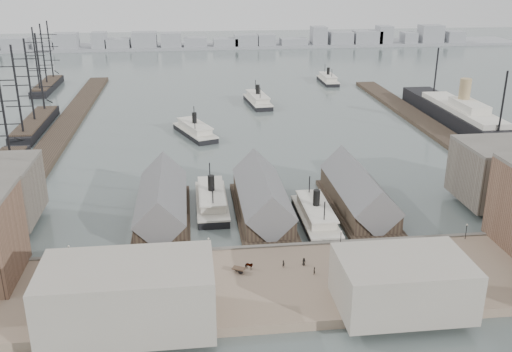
{
  "coord_description": "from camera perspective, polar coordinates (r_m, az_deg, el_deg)",
  "views": [
    {
      "loc": [
        -17.98,
        -120.14,
        62.85
      ],
      "look_at": [
        0.0,
        30.0,
        6.0
      ],
      "focal_mm": 40.0,
      "sensor_mm": 36.0,
      "label": 1
    }
  ],
  "objects": [
    {
      "name": "pedestrian_3",
      "position": [
        113.39,
        -7.84,
        -11.59
      ],
      "size": [
        0.98,
        0.52,
        1.6
      ],
      "primitive_type": "imported",
      "rotation": [
        0.0,
        0.0,
        6.14
      ],
      "color": "black",
      "rests_on": "quay"
    },
    {
      "name": "pedestrian_6",
      "position": [
        127.11,
        10.18,
        -7.94
      ],
      "size": [
        0.75,
        0.89,
        1.6
      ],
      "primitive_type": "imported",
      "rotation": [
        0.0,
        0.0,
        4.91
      ],
      "color": "black",
      "rests_on": "quay"
    },
    {
      "name": "ferry_shed_center",
      "position": [
        149.95,
        0.6,
        -2.24
      ],
      "size": [
        14.0,
        42.0,
        12.6
      ],
      "color": "#2D231C",
      "rests_on": "ground"
    },
    {
      "name": "pedestrian_5",
      "position": [
        120.45,
        5.84,
        -9.41
      ],
      "size": [
        0.7,
        0.74,
        1.64
      ],
      "primitive_type": "imported",
      "rotation": [
        0.0,
        0.0,
        4.1
      ],
      "color": "black",
      "rests_on": "quay"
    },
    {
      "name": "pedestrian_11",
      "position": [
        115.05,
        9.18,
        -11.1
      ],
      "size": [
        1.02,
        1.02,
        1.79
      ],
      "primitive_type": "imported",
      "rotation": [
        0.0,
        0.0,
        2.34
      ],
      "color": "black",
      "rests_on": "quay"
    },
    {
      "name": "sailing_ship_far",
      "position": [
        322.34,
        -20.14,
        8.56
      ],
      "size": [
        8.19,
        45.52,
        33.69
      ],
      "color": "black",
      "rests_on": "ground"
    },
    {
      "name": "ferry_shed_east",
      "position": [
        155.22,
        10.16,
        -1.76
      ],
      "size": [
        14.0,
        42.0,
        12.6
      ],
      "color": "#2D231C",
      "rests_on": "ground"
    },
    {
      "name": "lamp_post_far_e",
      "position": [
        141.93,
        20.31,
        -4.95
      ],
      "size": [
        0.44,
        0.44,
        3.92
      ],
      "color": "black",
      "rests_on": "quay"
    },
    {
      "name": "ferry_open_near",
      "position": [
        221.31,
        -6.13,
        4.6
      ],
      "size": [
        17.44,
        28.29,
        9.71
      ],
      "rotation": [
        0.0,
        0.0,
        0.37
      ],
      "color": "black",
      "rests_on": "ground"
    },
    {
      "name": "pedestrian_10",
      "position": [
        122.57,
        2.77,
        -8.74
      ],
      "size": [
        0.72,
        0.75,
        1.66
      ],
      "primitive_type": "imported",
      "rotation": [
        0.0,
        0.0,
        2.21
      ],
      "color": "black",
      "rests_on": "quay"
    },
    {
      "name": "pedestrian_2",
      "position": [
        126.46,
        -6.47,
        -7.85
      ],
      "size": [
        1.22,
        0.79,
        1.77
      ],
      "primitive_type": "imported",
      "rotation": [
        0.0,
        0.0,
        6.16
      ],
      "color": "black",
      "rests_on": "quay"
    },
    {
      "name": "lamp_post_far_w",
      "position": [
        130.04,
        -18.19,
        -7.07
      ],
      "size": [
        0.44,
        0.44,
        3.92
      ],
      "color": "black",
      "rests_on": "quay"
    },
    {
      "name": "pedestrian_7",
      "position": [
        123.27,
        17.54,
        -9.56
      ],
      "size": [
        0.91,
        1.29,
        1.81
      ],
      "primitive_type": "imported",
      "rotation": [
        0.0,
        0.0,
        1.35
      ],
      "color": "black",
      "rests_on": "quay"
    },
    {
      "name": "horse_cart_left",
      "position": [
        123.4,
        -13.22,
        -9.1
      ],
      "size": [
        4.78,
        3.35,
        1.64
      ],
      "rotation": [
        0.0,
        0.0,
        1.11
      ],
      "color": "black",
      "rests_on": "quay"
    },
    {
      "name": "warehouse_east_back",
      "position": [
        168.82,
        24.24,
        0.3
      ],
      "size": [
        28.0,
        20.0,
        15.0
      ],
      "primitive_type": "cube",
      "color": "#60564C",
      "rests_on": "east_land"
    },
    {
      "name": "pedestrian_8",
      "position": [
        135.15,
        16.39,
        -6.65
      ],
      "size": [
        0.84,
        1.11,
        1.75
      ],
      "primitive_type": "imported",
      "rotation": [
        0.0,
        0.0,
        5.18
      ],
      "color": "black",
      "rests_on": "quay"
    },
    {
      "name": "quay",
      "position": [
        119.06,
        2.91,
        -10.72
      ],
      "size": [
        180.0,
        30.0,
        2.0
      ],
      "primitive_type": "cube",
      "color": "#826B57",
      "rests_on": "ground"
    },
    {
      "name": "street_bldg_center",
      "position": [
        111.04,
        14.43,
        -10.32
      ],
      "size": [
        24.0,
        16.0,
        10.0
      ],
      "primitive_type": "cube",
      "color": "gray",
      "rests_on": "quay"
    },
    {
      "name": "pedestrian_1",
      "position": [
        119.03,
        -16.06,
        -10.57
      ],
      "size": [
        1.02,
        0.95,
        1.67
      ],
      "primitive_type": "imported",
      "rotation": [
        0.0,
        0.0,
        0.51
      ],
      "color": "black",
      "rests_on": "quay"
    },
    {
      "name": "street_bldg_west",
      "position": [
        104.5,
        -12.65,
        -11.62
      ],
      "size": [
        30.0,
        16.0,
        12.0
      ],
      "primitive_type": "cube",
      "color": "gray",
      "rests_on": "quay"
    },
    {
      "name": "ferry_docked_east",
      "position": [
        146.73,
        6.0,
        -3.9
      ],
      "size": [
        8.11,
        27.02,
        9.65
      ],
      "color": "black",
      "rests_on": "ground"
    },
    {
      "name": "far_shore",
      "position": [
        458.36,
        -4.91,
        13.14
      ],
      "size": [
        500.0,
        40.0,
        15.72
      ],
      "color": "gray",
      "rests_on": "ground"
    },
    {
      "name": "lamp_post_near_e",
      "position": [
        131.4,
        8.49,
        -5.9
      ],
      "size": [
        0.44,
        0.44,
        3.92
      ],
      "color": "black",
      "rests_on": "quay"
    },
    {
      "name": "horse_cart_right",
      "position": [
        121.42,
        11.39,
        -9.46
      ],
      "size": [
        4.87,
        3.38,
        1.71
      ],
      "rotation": [
        0.0,
        0.0,
        2.0
      ],
      "color": "black",
      "rests_on": "quay"
    },
    {
      "name": "lamp_post_near_w",
      "position": [
        127.23,
        -4.76,
        -6.66
      ],
      "size": [
        0.44,
        0.44,
        3.92
      ],
      "color": "black",
      "rests_on": "quay"
    },
    {
      "name": "horse_cart_center",
      "position": [
        121.29,
        -1.01,
        -9.06
      ],
      "size": [
        4.86,
        3.32,
        1.63
      ],
      "rotation": [
        0.0,
        0.0,
        1.08
      ],
      "color": "black",
      "rests_on": "quay"
    },
    {
      "name": "ground",
      "position": [
        136.77,
        1.5,
        -6.76
      ],
      "size": [
        900.0,
        900.0,
        0.0
      ],
      "primitive_type": "plane",
      "color": "#4B5756",
      "rests_on": "ground"
    },
    {
      "name": "pedestrian_0",
      "position": [
        127.73,
        -18.32,
        -8.53
      ],
      "size": [
        0.62,
        0.75,
        1.82
      ],
      "primitive_type": "imported",
      "rotation": [
        0.0,
        0.0,
        1.36
      ],
      "color": "black",
      "rests_on": "quay"
    },
    {
      "name": "ferry_shed_west",
      "position": [
        149.08,
        -9.37,
        -2.67
      ],
      "size": [
        14.0,
        42.0,
        12.6
      ],
      "color": "#2D231C",
      "rests_on": "ground"
    },
    {
      "name": "ferry_open_far",
      "position": [
        322.67,
        7.2,
        9.59
      ],
      "size": [
        7.59,
        25.18,
        8.99
      ],
      "rotation": [
        0.0,
        0.0,
        -0.0
      ],
      "color": "black",
      "rests_on": "ground"
    },
    {
      "name": "west_wharf",
      "position": [
        234.12,
        -18.95,
        4.1
      ],
      "size": [
        10.0,
        220.0,
        1.6
      ],
      "primitive_type": "cube",
      "color": "#2D231C",
      "rests_on": "ground"
    },
    {
      "name": "sailing_ship_mid",
      "position": [
        245.62,
        -21.21,
        4.99
      ],
      "size": [
        8.69,
        50.19,
        35.71
      ],
      "color": "black",
      "rests_on": "ground"
    },
    {
      "name": "seawall",
      "position": [
        131.68,
        1.84,
        -7.35
      ],
      "size": [
        180.0,
        1.2,
        2.3
      ],
      "primitive_type": "cube",
      "color": "#59544C",
      "rests_on": "ground"
    },
    {
      "name": "pedestrian_4",
      "position": [
        123.51,
        4.8,
        -8.53
      ],
      "size": [
        0.98,
        0.79,
        1.73
      ],
      "primitive_type": "imported",
      "rotation": [
        0.0,
        0.0,
        0.33
      ],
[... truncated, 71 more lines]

